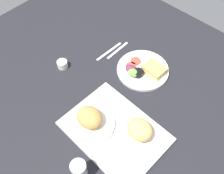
{
  "coord_description": "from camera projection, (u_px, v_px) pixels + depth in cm",
  "views": [
    {
      "loc": [
        -49.98,
        58.78,
        109.7
      ],
      "look_at": [
        2.0,
        3.0,
        4.0
      ],
      "focal_mm": 42.1,
      "sensor_mm": 36.0,
      "label": 1
    }
  ],
  "objects": [
    {
      "name": "plate_with_salad",
      "position": [
        143.0,
        70.0,
        1.4
      ],
      "size": [
        27.77,
        27.77,
        5.4
      ],
      "color": "white",
      "rests_on": "ground_plane"
    },
    {
      "name": "drinking_glass",
      "position": [
        79.0,
        171.0,
        1.04
      ],
      "size": [
        6.37,
        6.37,
        11.61
      ],
      "primitive_type": "cylinder",
      "color": "silver",
      "rests_on": "ground_plane"
    },
    {
      "name": "bread_plate_near",
      "position": [
        139.0,
        132.0,
        1.14
      ],
      "size": [
        20.27,
        20.27,
        9.63
      ],
      "color": "white",
      "rests_on": "serving_tray"
    },
    {
      "name": "espresso_cup",
      "position": [
        62.0,
        64.0,
        1.42
      ],
      "size": [
        5.6,
        5.6,
        4.0
      ],
      "primitive_type": "cylinder",
      "color": "silver",
      "rests_on": "ground_plane"
    },
    {
      "name": "fork",
      "position": [
        118.0,
        50.0,
        1.5
      ],
      "size": [
        1.59,
        17.01,
        0.5
      ],
      "primitive_type": "cube",
      "rotation": [
        0.0,
        0.0,
        1.58
      ],
      "color": "#B7B7BC",
      "rests_on": "ground_plane"
    },
    {
      "name": "ground_plane",
      "position": [
        119.0,
        92.0,
        1.35
      ],
      "size": [
        190.0,
        150.0,
        3.0
      ],
      "primitive_type": "cube",
      "color": "black"
    },
    {
      "name": "bread_plate_far",
      "position": [
        90.0,
        120.0,
        1.18
      ],
      "size": [
        21.61,
        21.61,
        9.72
      ],
      "color": "white",
      "rests_on": "serving_tray"
    },
    {
      "name": "serving_tray",
      "position": [
        115.0,
        131.0,
        1.2
      ],
      "size": [
        45.97,
        34.34,
        1.6
      ],
      "primitive_type": "cube",
      "rotation": [
        0.0,
        0.0,
        -0.03
      ],
      "color": "#B2B2AD",
      "rests_on": "ground_plane"
    },
    {
      "name": "knife",
      "position": [
        109.0,
        51.0,
        1.5
      ],
      "size": [
        2.09,
        19.04,
        0.5
      ],
      "primitive_type": "cube",
      "rotation": [
        0.0,
        0.0,
        1.53
      ],
      "color": "#B7B7BC",
      "rests_on": "ground_plane"
    }
  ]
}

